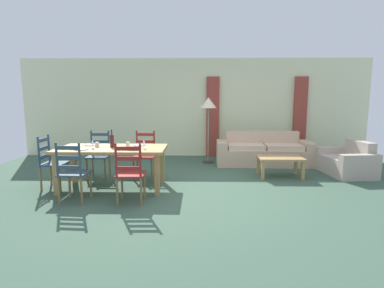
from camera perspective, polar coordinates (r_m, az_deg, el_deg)
ground_plane at (r=5.49m, az=0.00°, el=-8.60°), size 9.60×9.60×0.02m
wall_far at (r=8.55m, az=0.45°, el=6.81°), size 9.60×0.16×2.70m
curtain_panel_left at (r=8.43m, az=3.92°, el=5.06°), size 0.35×0.08×2.20m
curtain_panel_right at (r=8.88m, az=19.64°, el=4.76°), size 0.35×0.08×2.20m
dining_table at (r=5.57m, az=-14.82°, el=-1.52°), size 1.90×0.96×0.75m
dining_chair_near_left at (r=5.07m, az=-21.53°, el=-4.96°), size 0.45×0.43×0.96m
dining_chair_near_right at (r=4.75m, az=-11.57°, el=-5.40°), size 0.43×0.41×0.96m
dining_chair_far_left at (r=6.46m, az=-17.11°, el=-1.93°), size 0.42×0.40×0.96m
dining_chair_far_right at (r=6.24m, az=-8.90°, el=-2.00°), size 0.43×0.41×0.96m
dining_chair_head_west at (r=6.03m, az=-24.96°, el=-3.09°), size 0.40×0.42×0.96m
dinner_plate_near_left at (r=5.46m, az=-20.12°, el=-0.94°), size 0.24×0.24×0.02m
fork_near_left at (r=5.52m, az=-21.57°, el=-0.98°), size 0.02×0.17×0.01m
dinner_plate_near_right at (r=5.20m, az=-10.85°, el=-1.01°), size 0.24×0.24×0.02m
fork_near_right at (r=5.24m, az=-12.45°, el=-1.07°), size 0.03×0.17×0.01m
dinner_plate_far_left at (r=5.93m, az=-18.39°, el=-0.14°), size 0.24×0.24×0.02m
fork_far_left at (r=5.98m, az=-19.74°, el=-0.20°), size 0.03×0.17×0.01m
dinner_plate_far_right at (r=5.69m, az=-9.81°, el=-0.18°), size 0.24×0.24×0.02m
fork_far_right at (r=5.72m, az=-11.28°, el=-0.23°), size 0.03×0.17×0.01m
dinner_plate_head_west at (r=5.82m, az=-22.27°, el=-0.50°), size 0.24×0.24×0.02m
fork_head_west at (r=5.88m, az=-23.61°, el=-0.55°), size 0.03×0.17×0.01m
wine_bottle at (r=5.55m, az=-14.82°, el=0.58°), size 0.07×0.07×0.32m
wine_glass_near_left at (r=5.51m, az=-18.22°, el=0.31°), size 0.06×0.06×0.16m
wine_glass_near_right at (r=5.28m, az=-9.04°, el=0.29°), size 0.06×0.06×0.16m
coffee_cup_primary at (r=5.55m, az=-11.98°, el=-0.08°), size 0.07×0.07×0.09m
coffee_cup_secondary at (r=5.68m, az=-17.44°, el=-0.10°), size 0.07×0.07×0.09m
couch at (r=7.66m, az=13.24°, el=-1.59°), size 2.30×0.86×0.80m
coffee_table at (r=6.51m, az=16.26°, el=-2.91°), size 0.90×0.56×0.42m
armchair_upholstered at (r=7.31m, az=27.34°, el=-3.15°), size 0.91×1.23×0.72m
standing_lamp at (r=7.56m, az=3.11°, el=7.03°), size 0.40×0.40×1.64m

